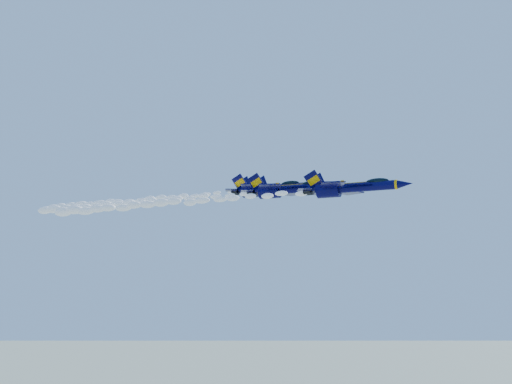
% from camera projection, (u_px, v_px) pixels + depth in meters
% --- Properties ---
extents(jet_lead, '(15.29, 12.54, 5.68)m').
position_uv_depth(jet_lead, '(349.00, 188.00, 70.40)').
color(jet_lead, '#040233').
extents(smoke_trail_jet_lead, '(50.20, 1.83, 1.64)m').
position_uv_depth(smoke_trail_jet_lead, '(165.00, 203.00, 83.88)').
color(smoke_trail_jet_lead, white).
extents(jet_second, '(16.27, 13.35, 6.05)m').
position_uv_depth(jet_second, '(288.00, 189.00, 81.98)').
color(jet_second, '#040233').
extents(smoke_trail_jet_second, '(50.20, 1.94, 1.75)m').
position_uv_depth(smoke_trail_jet_second, '(133.00, 203.00, 95.64)').
color(smoke_trail_jet_second, white).
extents(jet_third, '(17.09, 14.02, 6.35)m').
position_uv_depth(jet_third, '(268.00, 189.00, 93.75)').
color(jet_third, '#040233').
extents(smoke_trail_jet_third, '(50.20, 2.04, 1.84)m').
position_uv_depth(smoke_trail_jet_third, '(132.00, 201.00, 107.57)').
color(smoke_trail_jet_third, white).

